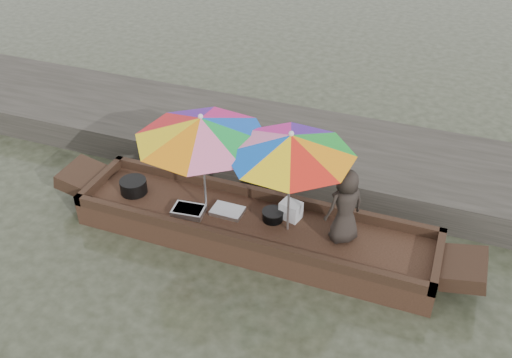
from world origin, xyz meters
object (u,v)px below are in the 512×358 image
(supply_bag, at_px, (291,210))
(umbrella_stern, at_px, (289,183))
(umbrella_bow, at_px, (204,165))
(charcoal_grill, at_px, (273,216))
(tray_crayfish, at_px, (189,211))
(vendor, at_px, (345,206))
(cooking_pot, at_px, (133,186))
(boat_hull, at_px, (253,230))
(tray_scallop, at_px, (228,211))

(supply_bag, xyz_separation_m, umbrella_stern, (0.04, -0.25, 0.65))
(umbrella_bow, height_order, umbrella_stern, same)
(charcoal_grill, bearing_deg, tray_crayfish, -165.85)
(vendor, bearing_deg, cooking_pot, -42.94)
(cooking_pot, bearing_deg, umbrella_bow, 0.16)
(tray_crayfish, height_order, vendor, vendor)
(charcoal_grill, bearing_deg, umbrella_stern, -24.53)
(boat_hull, relative_size, umbrella_stern, 3.04)
(charcoal_grill, distance_m, vendor, 1.12)
(tray_crayfish, distance_m, tray_scallop, 0.55)
(tray_scallop, xyz_separation_m, umbrella_stern, (0.92, -0.04, 0.74))
(cooking_pot, xyz_separation_m, supply_bag, (2.40, 0.26, 0.02))
(boat_hull, relative_size, charcoal_grill, 17.72)
(charcoal_grill, xyz_separation_m, supply_bag, (0.22, 0.14, 0.06))
(boat_hull, relative_size, tray_crayfish, 11.32)
(tray_crayfish, xyz_separation_m, umbrella_bow, (0.19, 0.18, 0.73))
(charcoal_grill, bearing_deg, boat_hull, -154.43)
(tray_crayfish, height_order, supply_bag, supply_bag)
(charcoal_grill, relative_size, umbrella_bow, 0.16)
(boat_hull, height_order, tray_scallop, tray_scallop)
(cooking_pot, height_order, charcoal_grill, cooking_pot)
(vendor, bearing_deg, umbrella_stern, -38.79)
(cooking_pot, height_order, tray_scallop, cooking_pot)
(tray_crayfish, relative_size, supply_bag, 1.62)
(umbrella_bow, bearing_deg, vendor, 2.09)
(tray_scallop, bearing_deg, boat_hull, -4.97)
(tray_scallop, height_order, vendor, vendor)
(supply_bag, bearing_deg, charcoal_grill, -148.46)
(supply_bag, bearing_deg, umbrella_stern, -81.65)
(cooking_pot, xyz_separation_m, tray_scallop, (1.52, 0.04, -0.08))
(vendor, bearing_deg, tray_scallop, -43.05)
(umbrella_stern, bearing_deg, vendor, 5.51)
(tray_crayfish, height_order, umbrella_stern, umbrella_stern)
(charcoal_grill, bearing_deg, cooking_pot, -176.81)
(cooking_pot, bearing_deg, boat_hull, 0.10)
(boat_hull, bearing_deg, tray_scallop, 175.03)
(tray_scallop, height_order, umbrella_bow, umbrella_bow)
(cooking_pot, distance_m, umbrella_bow, 1.37)
(umbrella_bow, bearing_deg, charcoal_grill, 6.87)
(boat_hull, height_order, umbrella_bow, umbrella_bow)
(umbrella_stern, bearing_deg, tray_scallop, 177.76)
(boat_hull, bearing_deg, umbrella_bow, 180.00)
(supply_bag, height_order, umbrella_bow, umbrella_bow)
(cooking_pot, distance_m, vendor, 3.21)
(tray_scallop, xyz_separation_m, charcoal_grill, (0.66, 0.08, 0.04))
(tray_crayfish, bearing_deg, vendor, 6.54)
(boat_hull, relative_size, cooking_pot, 12.83)
(charcoal_grill, height_order, umbrella_stern, umbrella_stern)
(boat_hull, distance_m, tray_crayfish, 0.97)
(cooking_pot, height_order, vendor, vendor)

